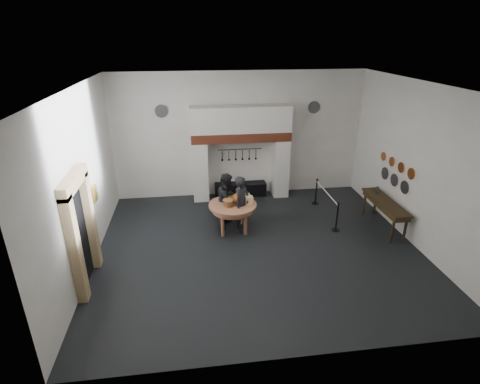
{
  "coord_description": "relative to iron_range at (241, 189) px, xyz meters",
  "views": [
    {
      "loc": [
        -1.75,
        -9.1,
        5.69
      ],
      "look_at": [
        -0.4,
        0.93,
        1.35
      ],
      "focal_mm": 28.0,
      "sensor_mm": 36.0,
      "label": 1
    }
  ],
  "objects": [
    {
      "name": "door_lintel",
      "position": [
        -4.38,
        -4.72,
        2.4
      ],
      "size": [
        0.22,
        1.7,
        0.3
      ],
      "primitive_type": "cube",
      "color": "tan",
      "rests_on": "door_jamb_near"
    },
    {
      "name": "chimney_pier_left",
      "position": [
        -1.48,
        -0.07,
        0.82
      ],
      "size": [
        0.55,
        0.7,
        2.15
      ],
      "primitive_type": "cube",
      "color": "silver",
      "rests_on": "floor"
    },
    {
      "name": "door_recess",
      "position": [
        -4.47,
        -4.72,
        1.0
      ],
      "size": [
        0.04,
        1.1,
        2.5
      ],
      "primitive_type": "cube",
      "color": "black",
      "rests_on": "floor"
    },
    {
      "name": "wall_plaque",
      "position": [
        -4.45,
        -2.92,
        1.35
      ],
      "size": [
        0.05,
        0.34,
        0.44
      ],
      "primitive_type": "cube",
      "color": "gold",
      "rests_on": "wall_left"
    },
    {
      "name": "wall_front",
      "position": [
        0.0,
        -7.72,
        2.0
      ],
      "size": [
        9.0,
        0.02,
        4.5
      ],
      "primitive_type": "cube",
      "color": "white",
      "rests_on": "floor"
    },
    {
      "name": "barrier_post_near",
      "position": [
        2.57,
        -3.08,
        0.2
      ],
      "size": [
        0.05,
        0.05,
        0.9
      ],
      "primitive_type": "cylinder",
      "color": "black",
      "rests_on": "floor"
    },
    {
      "name": "wall_left",
      "position": [
        -4.5,
        -3.72,
        2.0
      ],
      "size": [
        0.02,
        8.0,
        4.5
      ],
      "primitive_type": "cube",
      "color": "white",
      "rests_on": "floor"
    },
    {
      "name": "visitor_far",
      "position": [
        -0.72,
        -2.25,
        0.62
      ],
      "size": [
        0.97,
        1.05,
        1.74
      ],
      "primitive_type": "imported",
      "rotation": [
        0.0,
        0.0,
        1.11
      ],
      "color": "black",
      "rests_on": "floor"
    },
    {
      "name": "copper_pan_d",
      "position": [
        4.46,
        -1.87,
        1.7
      ],
      "size": [
        0.03,
        0.28,
        0.28
      ],
      "primitive_type": "cylinder",
      "rotation": [
        0.0,
        1.57,
        0.0
      ],
      "color": "#C6662D",
      "rests_on": "wall_right"
    },
    {
      "name": "side_table",
      "position": [
        4.1,
        -3.05,
        0.62
      ],
      "size": [
        0.55,
        2.2,
        0.06
      ],
      "primitive_type": "cube",
      "color": "#332612",
      "rests_on": "floor"
    },
    {
      "name": "cheese_block_small",
      "position": [
        -0.12,
        -2.34,
        0.72
      ],
      "size": [
        0.18,
        0.18,
        0.2
      ],
      "primitive_type": "cube",
      "color": "#FFDF98",
      "rests_on": "work_table"
    },
    {
      "name": "chimney_pier_right",
      "position": [
        1.48,
        -0.07,
        0.82
      ],
      "size": [
        0.55,
        0.7,
        2.15
      ],
      "primitive_type": "cube",
      "color": "silver",
      "rests_on": "floor"
    },
    {
      "name": "copper_pan_a",
      "position": [
        4.46,
        -3.52,
        1.7
      ],
      "size": [
        0.03,
        0.34,
        0.34
      ],
      "primitive_type": "cylinder",
      "rotation": [
        0.0,
        1.57,
        0.0
      ],
      "color": "#C6662D",
      "rests_on": "wall_right"
    },
    {
      "name": "pumpkin",
      "position": [
        -0.4,
        -2.49,
        0.78
      ],
      "size": [
        0.36,
        0.36,
        0.31
      ],
      "primitive_type": "ellipsoid",
      "color": "#C34A1B",
      "rests_on": "work_table"
    },
    {
      "name": "ceiling",
      "position": [
        0.0,
        -3.72,
        4.25
      ],
      "size": [
        9.0,
        8.0,
        0.02
      ],
      "primitive_type": "cube",
      "color": "silver",
      "rests_on": "wall_back"
    },
    {
      "name": "copper_pan_c",
      "position": [
        4.46,
        -2.42,
        1.7
      ],
      "size": [
        0.03,
        0.3,
        0.3
      ],
      "primitive_type": "cylinder",
      "rotation": [
        0.0,
        1.57,
        0.0
      ],
      "color": "#C6662D",
      "rests_on": "wall_right"
    },
    {
      "name": "visitor_near",
      "position": [
        -0.32,
        -2.65,
        0.64
      ],
      "size": [
        0.74,
        0.77,
        1.77
      ],
      "primitive_type": "imported",
      "rotation": [
        0.0,
        0.0,
        0.86
      ],
      "color": "black",
      "rests_on": "floor"
    },
    {
      "name": "bread_loaf",
      "position": [
        -0.7,
        -2.24,
        0.69
      ],
      "size": [
        0.31,
        0.18,
        0.13
      ],
      "primitive_type": "ellipsoid",
      "color": "olive",
      "rests_on": "work_table"
    },
    {
      "name": "wall_right",
      "position": [
        4.5,
        -3.72,
        2.0
      ],
      "size": [
        0.02,
        8.0,
        4.5
      ],
      "primitive_type": "cube",
      "color": "white",
      "rests_on": "floor"
    },
    {
      "name": "iron_range",
      "position": [
        0.0,
        0.0,
        0.0
      ],
      "size": [
        1.9,
        0.45,
        0.5
      ],
      "primitive_type": "cube",
      "color": "black",
      "rests_on": "floor"
    },
    {
      "name": "pewter_plate_left",
      "position": [
        4.46,
        -3.32,
        1.2
      ],
      "size": [
        0.03,
        0.4,
        0.4
      ],
      "primitive_type": "cylinder",
      "rotation": [
        0.0,
        1.57,
        0.0
      ],
      "color": "#4C4C51",
      "rests_on": "wall_right"
    },
    {
      "name": "pewter_plate_right",
      "position": [
        4.46,
        -2.12,
        1.2
      ],
      "size": [
        0.03,
        0.4,
        0.4
      ],
      "primitive_type": "cylinder",
      "rotation": [
        0.0,
        1.57,
        0.0
      ],
      "color": "#4C4C51",
      "rests_on": "wall_right"
    },
    {
      "name": "door_jamb_far",
      "position": [
        -4.38,
        -4.02,
        1.05
      ],
      "size": [
        0.22,
        0.3,
        2.6
      ],
      "primitive_type": "cube",
      "color": "tan",
      "rests_on": "floor"
    },
    {
      "name": "cheese_block_big",
      "position": [
        -0.1,
        -2.64,
        0.74
      ],
      "size": [
        0.22,
        0.22,
        0.24
      ],
      "primitive_type": "cube",
      "color": "#F5DB92",
      "rests_on": "work_table"
    },
    {
      "name": "wicker_basket",
      "position": [
        -0.75,
        -2.74,
        0.73
      ],
      "size": [
        0.4,
        0.4,
        0.22
      ],
      "primitive_type": "cone",
      "rotation": [
        3.14,
        0.0,
        -0.3
      ],
      "color": "#A2613B",
      "rests_on": "work_table"
    },
    {
      "name": "hearth_brick_band",
      "position": [
        0.0,
        -0.07,
        2.06
      ],
      "size": [
        3.5,
        0.72,
        0.32
      ],
      "primitive_type": "cube",
      "color": "#9E442B",
      "rests_on": "chimney_pier_left"
    },
    {
      "name": "pewter_plate_mid",
      "position": [
        4.46,
        -2.72,
        1.2
      ],
      "size": [
        0.03,
        0.4,
        0.4
      ],
      "primitive_type": "cylinder",
      "rotation": [
        0.0,
        1.57,
        0.0
      ],
      "color": "#4C4C51",
      "rests_on": "wall_right"
    },
    {
      "name": "pewter_plate_back_right",
      "position": [
        2.7,
        0.24,
        2.95
      ],
      "size": [
        0.44,
        0.03,
        0.44
      ],
      "primitive_type": "cylinder",
      "rotation": [
        1.57,
        0.0,
        0.0
      ],
      "color": "#4C4C51",
      "rests_on": "wall_back"
    },
    {
      "name": "pewter_jug",
      "position": [
        4.1,
        -2.45,
        0.76
      ],
      "size": [
        0.12,
        0.12,
        0.22
      ],
      "primitive_type": "cylinder",
      "color": "#4E4D52",
      "rests_on": "side_table"
    },
    {
      "name": "copper_pan_b",
      "position": [
        4.46,
        -2.97,
        1.7
      ],
      "size": [
        0.03,
        0.32,
        0.32
      ],
      "primitive_type": "cylinder",
      "rotation": [
        0.0,
        1.57,
        0.0
      ],
      "color": "#C6662D",
      "rests_on": "wall_right"
    },
    {
      "name": "utensil_rail",
      "position": [
        0.0,
        0.2,
        1.5
      ],
      "size": [
        1.6,
        0.02,
        0.02
      ],
      "primitive_type": "cylinder",
      "rotation": [
        0.0,
        1.57,
        0.0
      ],
      "color": "black",
      "rests_on": "wall_back"
    },
    {
      "name": "work_table",
      "position": [
        -0.6,
        -2.59,
        0.59
      ],
      "size": [
        1.83,
        1.83,
        0.07
      ],
      "primitive_type": "cylinder",
      "rotation": [
        0.0,
        0.0,
        -0.3
      ],
      "color": "#B77956",
      "rests_on": "floor"
    },
    {
      "name": "pewter_plate_back_left",
      "position": [
        -2.7,
        0.24,
        2.95
      ],
      "size": [
        0.44,
        0.03,
        0.44
      ],
      "primitive_type": "cylinder",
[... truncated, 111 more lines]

